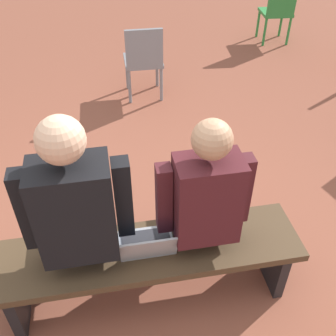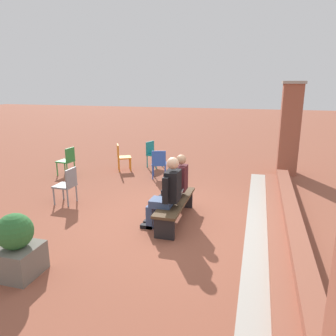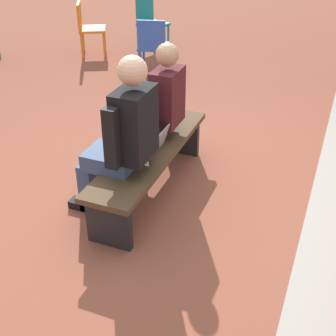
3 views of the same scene
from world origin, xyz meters
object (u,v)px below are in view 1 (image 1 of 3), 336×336
at_px(person_adult, 79,212).
at_px(plastic_chair_foreground, 144,58).
at_px(person_student, 201,202).
at_px(laptop, 147,244).
at_px(bench, 150,258).
at_px(plastic_chair_far_right, 278,10).

distance_m(person_adult, plastic_chair_foreground, 2.66).
bearing_deg(person_student, laptop, 13.41).
bearing_deg(bench, plastic_chair_foreground, -96.94).
height_order(bench, person_adult, person_adult).
distance_m(bench, laptop, 0.15).
height_order(person_adult, plastic_chair_far_right, person_adult).
xyz_separation_m(bench, plastic_chair_foreground, (-0.32, -2.63, 0.13)).
xyz_separation_m(person_student, laptop, (0.33, 0.08, -0.20)).
bearing_deg(plastic_chair_far_right, bench, 58.25).
xyz_separation_m(person_student, person_adult, (0.68, -0.01, 0.04)).
relative_size(bench, person_adult, 1.28).
height_order(bench, person_student, person_student).
bearing_deg(person_adult, person_student, 179.53).
bearing_deg(plastic_chair_far_right, plastic_chair_foreground, 32.04).
distance_m(bench, plastic_chair_far_right, 4.66).
height_order(laptop, plastic_chair_foreground, plastic_chair_foreground).
bearing_deg(plastic_chair_far_right, person_student, 61.23).
bearing_deg(plastic_chair_foreground, person_adult, 74.94).
relative_size(bench, plastic_chair_far_right, 2.14).
xyz_separation_m(laptop, plastic_chair_far_right, (-2.46, -3.97, -0.02)).
bearing_deg(laptop, bench, -137.14).
height_order(person_student, person_adult, person_adult).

